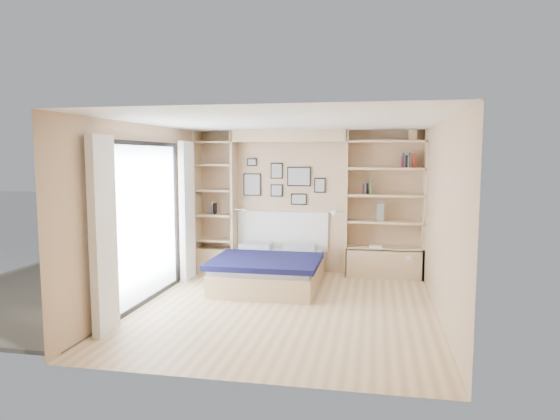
# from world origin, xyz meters

# --- Properties ---
(ground) EXTENTS (4.50, 4.50, 0.00)m
(ground) POSITION_xyz_m (0.00, 0.00, 0.00)
(ground) COLOR #DCBF89
(ground) RESTS_ON ground
(room_shell) EXTENTS (4.50, 4.50, 4.50)m
(room_shell) POSITION_xyz_m (-0.39, 1.52, 1.08)
(room_shell) COLOR tan
(room_shell) RESTS_ON ground
(bed) EXTENTS (1.64, 2.06, 1.07)m
(bed) POSITION_xyz_m (-0.45, 1.19, 0.27)
(bed) COLOR #D2B47E
(bed) RESTS_ON ground
(photo_gallery) EXTENTS (1.48, 0.02, 0.82)m
(photo_gallery) POSITION_xyz_m (-0.45, 2.22, 1.60)
(photo_gallery) COLOR black
(photo_gallery) RESTS_ON ground
(reading_lamps) EXTENTS (1.92, 0.12, 0.15)m
(reading_lamps) POSITION_xyz_m (-0.30, 2.00, 1.10)
(reading_lamps) COLOR silver
(reading_lamps) RESTS_ON ground
(shelf_decor) EXTENTS (3.56, 0.23, 2.03)m
(shelf_decor) POSITION_xyz_m (1.12, 2.07, 1.70)
(shelf_decor) COLOR #A51E1E
(shelf_decor) RESTS_ON ground
(deck) EXTENTS (3.20, 4.00, 0.05)m
(deck) POSITION_xyz_m (-3.60, 0.00, 0.00)
(deck) COLOR brown
(deck) RESTS_ON ground
(deck_chair) EXTENTS (0.42, 0.68, 0.68)m
(deck_chair) POSITION_xyz_m (-2.99, -0.11, 0.32)
(deck_chair) COLOR tan
(deck_chair) RESTS_ON ground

